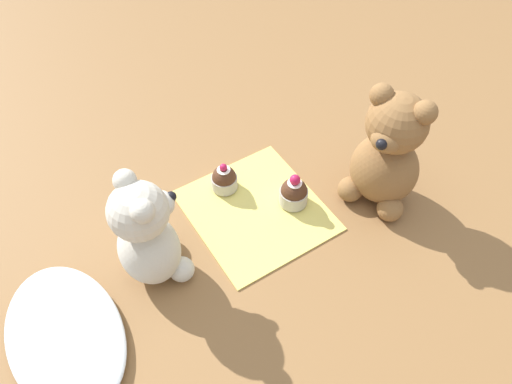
# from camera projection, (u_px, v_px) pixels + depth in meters

# --- Properties ---
(ground_plane) EXTENTS (4.00, 4.00, 0.00)m
(ground_plane) POSITION_uv_depth(u_px,v_px,m) (256.00, 211.00, 0.94)
(ground_plane) COLOR olive
(knitted_placemat) EXTENTS (0.25, 0.23, 0.01)m
(knitted_placemat) POSITION_uv_depth(u_px,v_px,m) (256.00, 210.00, 0.94)
(knitted_placemat) COLOR #E0D166
(knitted_placemat) RESTS_ON ground_plane
(tulle_cloth) EXTENTS (0.27, 0.17, 0.03)m
(tulle_cloth) POSITION_uv_depth(u_px,v_px,m) (65.00, 335.00, 0.77)
(tulle_cloth) COLOR white
(tulle_cloth) RESTS_ON ground_plane
(teddy_bear_cream) EXTENTS (0.12, 0.11, 0.22)m
(teddy_bear_cream) POSITION_uv_depth(u_px,v_px,m) (148.00, 235.00, 0.78)
(teddy_bear_cream) COLOR beige
(teddy_bear_cream) RESTS_ON ground_plane
(teddy_bear_tan) EXTENTS (0.16, 0.15, 0.25)m
(teddy_bear_tan) POSITION_uv_depth(u_px,v_px,m) (388.00, 154.00, 0.88)
(teddy_bear_tan) COLOR olive
(teddy_bear_tan) RESTS_ON ground_plane
(cupcake_near_cream_bear) EXTENTS (0.05, 0.05, 0.06)m
(cupcake_near_cream_bear) POSITION_uv_depth(u_px,v_px,m) (224.00, 179.00, 0.95)
(cupcake_near_cream_bear) COLOR #B2ADA3
(cupcake_near_cream_bear) RESTS_ON knitted_placemat
(cupcake_near_tan_bear) EXTENTS (0.05, 0.05, 0.07)m
(cupcake_near_tan_bear) POSITION_uv_depth(u_px,v_px,m) (294.00, 193.00, 0.93)
(cupcake_near_tan_bear) COLOR #B2ADA3
(cupcake_near_tan_bear) RESTS_ON knitted_placemat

